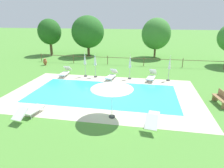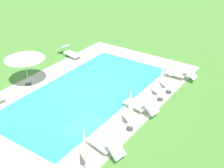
{
  "view_description": "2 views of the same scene",
  "coord_description": "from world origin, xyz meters",
  "px_view_note": "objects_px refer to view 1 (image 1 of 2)",
  "views": [
    {
      "loc": [
        3.01,
        -12.97,
        5.39
      ],
      "look_at": [
        0.57,
        0.5,
        0.6
      ],
      "focal_mm": 30.83,
      "sensor_mm": 36.0,
      "label": 1
    },
    {
      "loc": [
        11.67,
        9.77,
        8.9
      ],
      "look_at": [
        -0.42,
        1.5,
        0.82
      ],
      "focal_mm": 48.7,
      "sensor_mm": 36.0,
      "label": 2
    }
  ],
  "objects_px": {
    "wooden_bench_lawn_side": "(222,98)",
    "patio_umbrella_open_foreground": "(112,85)",
    "patio_umbrella_closed_row_mid_east": "(95,61)",
    "terracotta_urn_near_fence": "(45,62)",
    "sun_lounger_north_near_steps": "(65,72)",
    "sun_lounger_north_mid": "(30,111)",
    "sun_lounger_north_end": "(153,119)",
    "tree_far_west": "(156,34)",
    "patio_umbrella_closed_row_west": "(85,60)",
    "sun_lounger_north_far": "(151,76)",
    "tree_west_mid": "(50,32)",
    "tree_centre": "(88,32)",
    "patio_umbrella_closed_row_centre": "(170,65)",
    "patio_umbrella_closed_row_mid_west": "(130,63)",
    "sun_lounger_south_near_corner": "(112,75)"
  },
  "relations": [
    {
      "from": "sun_lounger_north_far",
      "to": "sun_lounger_north_end",
      "type": "relative_size",
      "value": 0.98
    },
    {
      "from": "patio_umbrella_closed_row_mid_west",
      "to": "tree_far_west",
      "type": "distance_m",
      "value": 10.94
    },
    {
      "from": "patio_umbrella_open_foreground",
      "to": "terracotta_urn_near_fence",
      "type": "distance_m",
      "value": 14.84
    },
    {
      "from": "sun_lounger_south_near_corner",
      "to": "patio_umbrella_closed_row_mid_east",
      "type": "distance_m",
      "value": 2.01
    },
    {
      "from": "sun_lounger_north_end",
      "to": "patio_umbrella_closed_row_west",
      "type": "xyz_separation_m",
      "value": [
        -6.16,
        7.81,
        1.18
      ]
    },
    {
      "from": "sun_lounger_north_near_steps",
      "to": "patio_umbrella_closed_row_mid_east",
      "type": "distance_m",
      "value": 3.18
    },
    {
      "from": "sun_lounger_north_near_steps",
      "to": "tree_far_west",
      "type": "xyz_separation_m",
      "value": [
        8.7,
        10.66,
        2.85
      ]
    },
    {
      "from": "tree_west_mid",
      "to": "patio_umbrella_open_foreground",
      "type": "bearing_deg",
      "value": -54.34
    },
    {
      "from": "patio_umbrella_closed_row_mid_west",
      "to": "tree_centre",
      "type": "bearing_deg",
      "value": 124.27
    },
    {
      "from": "patio_umbrella_closed_row_mid_east",
      "to": "terracotta_urn_near_fence",
      "type": "height_order",
      "value": "patio_umbrella_closed_row_mid_east"
    },
    {
      "from": "sun_lounger_north_mid",
      "to": "tree_far_west",
      "type": "relative_size",
      "value": 0.4
    },
    {
      "from": "sun_lounger_north_far",
      "to": "patio_umbrella_closed_row_west",
      "type": "distance_m",
      "value": 6.3
    },
    {
      "from": "patio_umbrella_closed_row_mid_east",
      "to": "sun_lounger_south_near_corner",
      "type": "bearing_deg",
      "value": -12.59
    },
    {
      "from": "terracotta_urn_near_fence",
      "to": "tree_west_mid",
      "type": "xyz_separation_m",
      "value": [
        -2.4,
        6.37,
        2.93
      ]
    },
    {
      "from": "patio_umbrella_closed_row_west",
      "to": "patio_umbrella_closed_row_mid_east",
      "type": "distance_m",
      "value": 1.01
    },
    {
      "from": "sun_lounger_north_near_steps",
      "to": "patio_umbrella_closed_row_west",
      "type": "bearing_deg",
      "value": 5.7
    },
    {
      "from": "sun_lounger_north_end",
      "to": "terracotta_urn_near_fence",
      "type": "relative_size",
      "value": 2.71
    },
    {
      "from": "patio_umbrella_closed_row_west",
      "to": "sun_lounger_north_end",
      "type": "bearing_deg",
      "value": -51.76
    },
    {
      "from": "patio_umbrella_closed_row_west",
      "to": "tree_west_mid",
      "type": "distance_m",
      "value": 13.12
    },
    {
      "from": "patio_umbrella_open_foreground",
      "to": "patio_umbrella_closed_row_mid_east",
      "type": "xyz_separation_m",
      "value": [
        -2.91,
        7.34,
        -0.41
      ]
    },
    {
      "from": "sun_lounger_north_mid",
      "to": "patio_umbrella_closed_row_mid_east",
      "type": "height_order",
      "value": "patio_umbrella_closed_row_mid_east"
    },
    {
      "from": "sun_lounger_north_mid",
      "to": "sun_lounger_south_near_corner",
      "type": "height_order",
      "value": "sun_lounger_south_near_corner"
    },
    {
      "from": "patio_umbrella_closed_row_mid_west",
      "to": "tree_centre",
      "type": "distance_m",
      "value": 12.58
    },
    {
      "from": "sun_lounger_north_end",
      "to": "patio_umbrella_closed_row_mid_west",
      "type": "relative_size",
      "value": 0.89
    },
    {
      "from": "tree_far_west",
      "to": "wooden_bench_lawn_side",
      "type": "bearing_deg",
      "value": -75.66
    },
    {
      "from": "wooden_bench_lawn_side",
      "to": "sun_lounger_north_near_steps",
      "type": "bearing_deg",
      "value": 161.09
    },
    {
      "from": "patio_umbrella_closed_row_mid_east",
      "to": "tree_west_mid",
      "type": "relative_size",
      "value": 0.44
    },
    {
      "from": "patio_umbrella_open_foreground",
      "to": "patio_umbrella_closed_row_mid_east",
      "type": "distance_m",
      "value": 7.9
    },
    {
      "from": "patio_umbrella_open_foreground",
      "to": "tree_west_mid",
      "type": "xyz_separation_m",
      "value": [
        -12.38,
        17.25,
        1.4
      ]
    },
    {
      "from": "terracotta_urn_near_fence",
      "to": "tree_centre",
      "type": "xyz_separation_m",
      "value": [
        3.29,
        6.74,
        2.95
      ]
    },
    {
      "from": "patio_umbrella_closed_row_mid_west",
      "to": "patio_umbrella_closed_row_centre",
      "type": "distance_m",
      "value": 3.44
    },
    {
      "from": "patio_umbrella_closed_row_centre",
      "to": "sun_lounger_north_near_steps",
      "type": "bearing_deg",
      "value": -178.55
    },
    {
      "from": "patio_umbrella_closed_row_mid_west",
      "to": "wooden_bench_lawn_side",
      "type": "relative_size",
      "value": 1.49
    },
    {
      "from": "tree_far_west",
      "to": "tree_centre",
      "type": "height_order",
      "value": "tree_centre"
    },
    {
      "from": "patio_umbrella_closed_row_mid_east",
      "to": "sun_lounger_north_mid",
      "type": "bearing_deg",
      "value": -101.73
    },
    {
      "from": "patio_umbrella_open_foreground",
      "to": "patio_umbrella_closed_row_west",
      "type": "xyz_separation_m",
      "value": [
        -3.91,
        7.39,
        -0.38
      ]
    },
    {
      "from": "patio_umbrella_open_foreground",
      "to": "patio_umbrella_closed_row_centre",
      "type": "relative_size",
      "value": 1.02
    },
    {
      "from": "wooden_bench_lawn_side",
      "to": "patio_umbrella_open_foreground",
      "type": "bearing_deg",
      "value": -156.38
    },
    {
      "from": "sun_lounger_north_near_steps",
      "to": "sun_lounger_north_mid",
      "type": "bearing_deg",
      "value": -80.79
    },
    {
      "from": "sun_lounger_north_near_steps",
      "to": "tree_west_mid",
      "type": "bearing_deg",
      "value": 122.88
    },
    {
      "from": "sun_lounger_north_near_steps",
      "to": "tree_west_mid",
      "type": "xyz_separation_m",
      "value": [
        -6.5,
        10.06,
        2.96
      ]
    },
    {
      "from": "patio_umbrella_open_foreground",
      "to": "patio_umbrella_closed_row_centre",
      "type": "distance_m",
      "value": 8.34
    },
    {
      "from": "sun_lounger_north_end",
      "to": "sun_lounger_north_mid",
      "type": "bearing_deg",
      "value": -177.28
    },
    {
      "from": "patio_umbrella_open_foreground",
      "to": "tree_far_west",
      "type": "xyz_separation_m",
      "value": [
        2.82,
        17.86,
        1.29
      ]
    },
    {
      "from": "wooden_bench_lawn_side",
      "to": "tree_far_west",
      "type": "bearing_deg",
      "value": 104.34
    },
    {
      "from": "sun_lounger_north_far",
      "to": "tree_west_mid",
      "type": "bearing_deg",
      "value": 145.78
    },
    {
      "from": "patio_umbrella_open_foreground",
      "to": "sun_lounger_north_far",
      "type": "bearing_deg",
      "value": 72.7
    },
    {
      "from": "patio_umbrella_closed_row_centre",
      "to": "tree_far_west",
      "type": "relative_size",
      "value": 0.43
    },
    {
      "from": "sun_lounger_north_end",
      "to": "tree_west_mid",
      "type": "bearing_deg",
      "value": 129.6
    },
    {
      "from": "tree_centre",
      "to": "sun_lounger_north_near_steps",
      "type": "bearing_deg",
      "value": -85.52
    }
  ]
}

